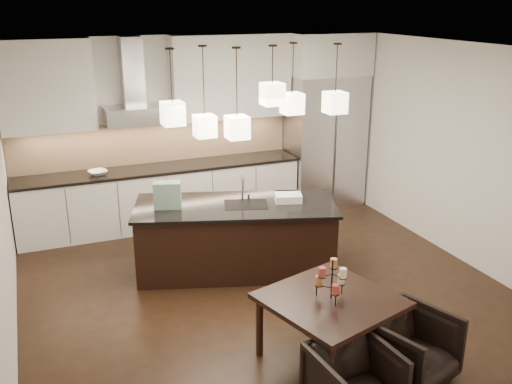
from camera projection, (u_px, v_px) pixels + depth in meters
name	position (u px, v px, depth m)	size (l,w,h in m)	color
floor	(262.00, 288.00, 6.87)	(5.50, 5.50, 0.02)	black
ceiling	(263.00, 48.00, 5.96)	(5.50, 5.50, 0.02)	white
wall_back	(194.00, 127.00, 8.84)	(5.50, 0.02, 2.80)	silver
wall_front	(414.00, 284.00, 4.00)	(5.50, 0.02, 2.80)	silver
wall_right	(458.00, 153.00, 7.40)	(0.02, 5.50, 2.80)	silver
refrigerator	(325.00, 141.00, 9.36)	(1.20, 0.72, 2.15)	#B7B7BA
fridge_panel	(328.00, 54.00, 8.90)	(1.26, 0.72, 0.65)	silver
lower_cabinets	(163.00, 197.00, 8.64)	(4.21, 0.62, 0.88)	silver
countertop	(161.00, 168.00, 8.49)	(4.21, 0.66, 0.04)	black
backsplash	(155.00, 142.00, 8.64)	(4.21, 0.02, 0.63)	#D7AC84
upper_cab_left	(46.00, 86.00, 7.67)	(1.25, 0.35, 1.25)	silver
upper_cab_right	(231.00, 77.00, 8.62)	(1.86, 0.35, 1.25)	silver
hood_canopy	(137.00, 115.00, 8.16)	(0.90, 0.52, 0.24)	#B7B7BA
hood_chimney	(132.00, 71.00, 8.06)	(0.30, 0.28, 0.96)	#B7B7BA
fruit_bowl	(98.00, 173.00, 8.10)	(0.26, 0.26, 0.06)	silver
island_body	(236.00, 239.00, 7.19)	(2.40, 0.96, 0.85)	black
island_top	(235.00, 206.00, 7.05)	(2.48, 1.04, 0.04)	black
faucet	(242.00, 188.00, 7.08)	(0.10, 0.23, 0.37)	silver
tote_bag	(167.00, 195.00, 6.88)	(0.33, 0.17, 0.33)	#174F3A
food_container	(288.00, 198.00, 7.13)	(0.33, 0.23, 0.10)	silver
dining_table	(330.00, 329.00, 5.40)	(1.11, 1.11, 0.66)	black
candelabra	(332.00, 279.00, 5.23)	(0.32, 0.32, 0.39)	black
candle_a	(341.00, 279.00, 5.31)	(0.07, 0.07, 0.09)	#F6EBBA
candle_b	(319.00, 281.00, 5.28)	(0.07, 0.07, 0.09)	#C07E3A
candle_c	(335.00, 289.00, 5.13)	(0.07, 0.07, 0.09)	#B1382F
candle_d	(334.00, 263.00, 5.31)	(0.07, 0.07, 0.09)	#C07E3A
candle_e	(322.00, 272.00, 5.14)	(0.07, 0.07, 0.09)	#B1382F
candle_f	(343.00, 273.00, 5.12)	(0.07, 0.07, 0.09)	#F6EBBA
armchair_left	(354.00, 382.00, 4.69)	(0.65, 0.67, 0.61)	black
armchair_right	(410.00, 348.00, 5.12)	(0.69, 0.71, 0.65)	black
pendant_a	(173.00, 114.00, 6.33)	(0.24, 0.24, 0.26)	#FDF4CF
pendant_b	(205.00, 126.00, 6.76)	(0.24, 0.24, 0.26)	#FDF4CF
pendant_c	(272.00, 94.00, 6.68)	(0.24, 0.24, 0.26)	#FDF4CF
pendant_d	(292.00, 103.00, 7.12)	(0.24, 0.24, 0.26)	#FDF4CF
pendant_e	(335.00, 103.00, 6.98)	(0.24, 0.24, 0.26)	#FDF4CF
pendant_f	(237.00, 127.00, 6.51)	(0.24, 0.24, 0.26)	#FDF4CF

